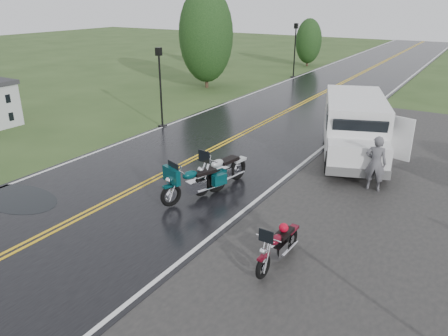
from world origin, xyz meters
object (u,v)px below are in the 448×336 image
(motorcycle_red, at_px, (263,258))
(motorcycle_teal, at_px, (170,187))
(lamp_post_far_left, at_px, (295,51))
(van_white, at_px, (331,142))
(lamp_post_near_left, at_px, (161,88))
(motorcycle_silver, at_px, (202,176))
(person_at_van, at_px, (376,164))

(motorcycle_red, relative_size, motorcycle_teal, 0.83)
(motorcycle_red, xyz_separation_m, lamp_post_far_left, (-9.77, 24.52, 1.46))
(van_white, bearing_deg, lamp_post_near_left, 150.35)
(motorcycle_red, bearing_deg, lamp_post_far_left, 113.53)
(motorcycle_silver, distance_m, lamp_post_near_left, 8.35)
(motorcycle_teal, relative_size, motorcycle_silver, 0.96)
(motorcycle_silver, xyz_separation_m, person_at_van, (4.41, 3.37, 0.19))
(person_at_van, bearing_deg, motorcycle_teal, 36.04)
(motorcycle_silver, xyz_separation_m, lamp_post_far_left, (-6.21, 21.67, 1.32))
(motorcycle_teal, height_order, van_white, van_white)
(lamp_post_near_left, bearing_deg, van_white, -10.00)
(motorcycle_silver, relative_size, person_at_van, 1.35)
(person_at_van, bearing_deg, motorcycle_silver, 30.35)
(motorcycle_teal, distance_m, lamp_post_near_left, 8.88)
(lamp_post_far_left, bearing_deg, lamp_post_near_left, -89.66)
(van_white, distance_m, lamp_post_near_left, 8.98)
(motorcycle_teal, height_order, motorcycle_silver, motorcycle_silver)
(lamp_post_near_left, bearing_deg, motorcycle_red, -40.99)
(motorcycle_teal, xyz_separation_m, person_at_van, (4.78, 4.46, 0.21))
(van_white, xyz_separation_m, lamp_post_near_left, (-8.81, 1.55, 0.71))
(motorcycle_silver, distance_m, person_at_van, 5.55)
(lamp_post_far_left, bearing_deg, motorcycle_red, -68.27)
(motorcycle_red, height_order, lamp_post_near_left, lamp_post_near_left)
(van_white, relative_size, lamp_post_far_left, 1.47)
(van_white, bearing_deg, motorcycle_red, -102.47)
(motorcycle_teal, relative_size, lamp_post_near_left, 0.62)
(motorcycle_silver, height_order, van_white, van_white)
(motorcycle_silver, height_order, lamp_post_near_left, lamp_post_near_left)
(person_at_van, bearing_deg, van_white, -27.55)
(van_white, xyz_separation_m, lamp_post_far_left, (-8.91, 17.66, 0.86))
(motorcycle_teal, height_order, lamp_post_near_left, lamp_post_near_left)
(motorcycle_red, height_order, van_white, van_white)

